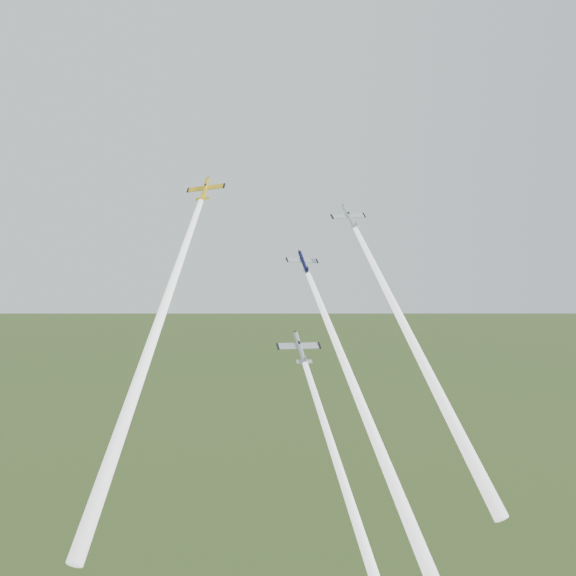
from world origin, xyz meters
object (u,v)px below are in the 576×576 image
object	(u,v)px
plane_navy	(303,262)
plane_silver_low	(300,348)
plane_yellow	(205,189)
plane_silver_right	(350,217)

from	to	relation	value
plane_navy	plane_silver_low	size ratio (longest dim) A/B	0.81
plane_yellow	plane_silver_right	distance (m)	28.02
plane_silver_right	plane_navy	bearing A→B (deg)	170.56
plane_silver_low	plane_yellow	bearing A→B (deg)	129.22
plane_navy	plane_silver_low	xyz separation A→B (m)	(-3.18, -12.89, -14.47)
plane_yellow	plane_silver_right	size ratio (longest dim) A/B	1.00
plane_silver_low	plane_navy	bearing A→B (deg)	65.76
plane_navy	plane_silver_low	bearing A→B (deg)	-117.19
plane_silver_right	plane_silver_low	xyz separation A→B (m)	(-12.43, -13.71, -22.93)
plane_silver_right	plane_silver_low	bearing A→B (deg)	-146.72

